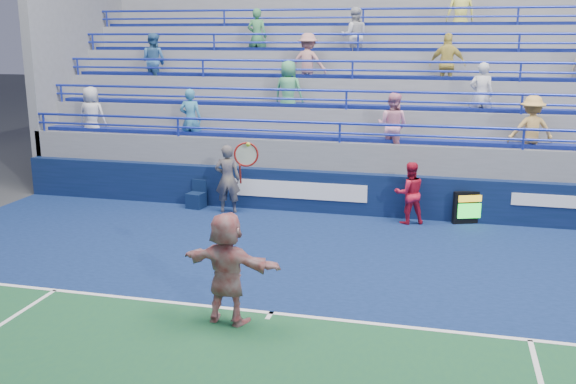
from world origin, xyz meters
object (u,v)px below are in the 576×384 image
(serve_speed_board, at_px, (477,207))
(judge_chair, at_px, (196,199))
(line_judge, at_px, (228,179))
(ball_girl, at_px, (409,193))
(tennis_player, at_px, (227,268))

(serve_speed_board, bearing_deg, judge_chair, -177.68)
(line_judge, bearing_deg, ball_girl, 170.94)
(tennis_player, relative_size, ball_girl, 1.92)
(serve_speed_board, relative_size, ball_girl, 0.75)
(judge_chair, bearing_deg, ball_girl, -0.99)
(serve_speed_board, relative_size, line_judge, 0.64)
(tennis_player, bearing_deg, ball_girl, 69.02)
(ball_girl, bearing_deg, line_judge, -18.78)
(serve_speed_board, relative_size, tennis_player, 0.39)
(judge_chair, bearing_deg, serve_speed_board, 2.32)
(serve_speed_board, xyz_separation_m, judge_chair, (-7.30, -0.30, -0.17))
(serve_speed_board, bearing_deg, tennis_player, -120.92)
(serve_speed_board, relative_size, judge_chair, 1.54)
(judge_chair, xyz_separation_m, tennis_player, (3.19, -6.56, 0.69))
(serve_speed_board, height_order, line_judge, line_judge)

